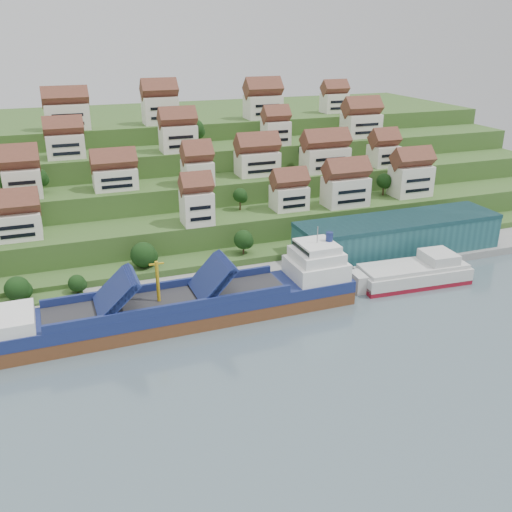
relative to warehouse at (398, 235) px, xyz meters
name	(u,v)px	position (x,y,z in m)	size (l,w,h in m)	color
ground	(247,312)	(-52.00, -17.00, -7.20)	(300.00, 300.00, 0.00)	slate
quay	(298,272)	(-32.00, -2.00, -6.10)	(180.00, 14.00, 2.20)	gray
hillside	(158,171)	(-52.00, 86.55, 3.46)	(260.00, 128.00, 31.00)	#2D4C1E
hillside_village	(190,157)	(-49.12, 44.13, 17.31)	(155.03, 64.62, 29.26)	white
hillside_trees	(152,204)	(-65.33, 25.93, 8.60)	(138.61, 62.88, 31.43)	#163712
warehouse	(398,235)	(0.00, 0.00, 0.00)	(60.00, 15.00, 10.00)	#21555B
flagpole	(300,260)	(-33.89, -7.00, -0.32)	(1.28, 0.16, 8.00)	gray
cargo_ship	(189,307)	(-65.67, -16.18, -3.70)	(84.07, 14.20, 18.68)	brown
second_ship	(415,274)	(-5.16, -16.46, -4.62)	(30.00, 12.54, 8.53)	maroon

